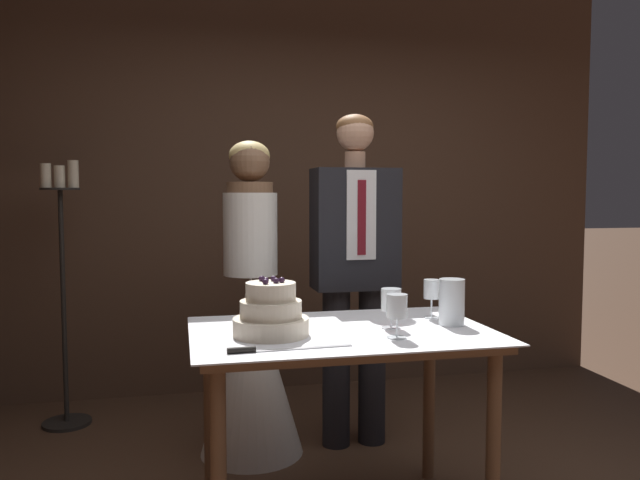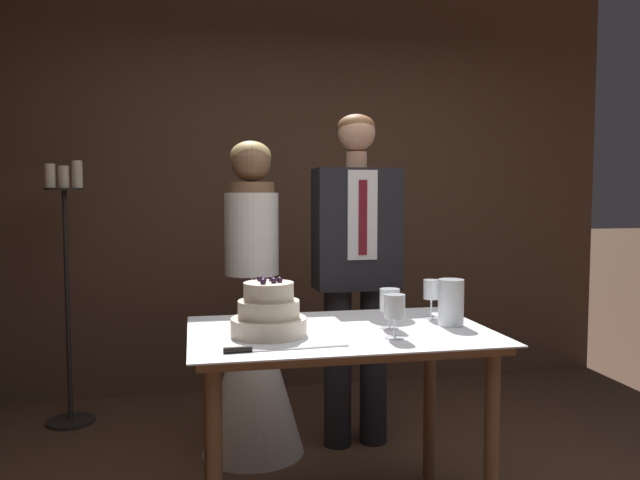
{
  "view_description": "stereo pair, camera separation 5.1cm",
  "coord_description": "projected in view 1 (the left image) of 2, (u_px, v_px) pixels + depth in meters",
  "views": [
    {
      "loc": [
        -0.87,
        -2.11,
        1.37
      ],
      "look_at": [
        -0.24,
        0.71,
        1.16
      ],
      "focal_mm": 35.0,
      "sensor_mm": 36.0,
      "label": 1
    },
    {
      "loc": [
        -0.82,
        -2.12,
        1.37
      ],
      "look_at": [
        -0.24,
        0.71,
        1.16
      ],
      "focal_mm": 35.0,
      "sensor_mm": 36.0,
      "label": 2
    }
  ],
  "objects": [
    {
      "name": "wine_glass_middle",
      "position": [
        432.0,
        290.0,
        2.77
      ],
      "size": [
        0.07,
        0.07,
        0.17
      ],
      "color": "silver",
      "rests_on": "cake_table"
    },
    {
      "name": "cake_table",
      "position": [
        341.0,
        355.0,
        2.55
      ],
      "size": [
        1.22,
        0.81,
        0.82
      ],
      "color": "brown",
      "rests_on": "ground_plane"
    },
    {
      "name": "hurricane_candle",
      "position": [
        452.0,
        303.0,
        2.63
      ],
      "size": [
        0.11,
        0.11,
        0.2
      ],
      "color": "silver",
      "rests_on": "cake_table"
    },
    {
      "name": "wall_back",
      "position": [
        305.0,
        180.0,
        4.44
      ],
      "size": [
        4.46,
        0.12,
        2.94
      ],
      "primitive_type": "cube",
      "color": "#513828",
      "rests_on": "ground_plane"
    },
    {
      "name": "candle_stand",
      "position": [
        63.0,
        289.0,
        3.65
      ],
      "size": [
        0.28,
        0.28,
        1.57
      ],
      "color": "black",
      "rests_on": "ground_plane"
    },
    {
      "name": "bride",
      "position": [
        251.0,
        340.0,
        3.27
      ],
      "size": [
        0.54,
        0.54,
        1.64
      ],
      "color": "white",
      "rests_on": "ground_plane"
    },
    {
      "name": "groom",
      "position": [
        355.0,
        262.0,
        3.36
      ],
      "size": [
        0.45,
        0.25,
        1.79
      ],
      "color": "black",
      "rests_on": "ground_plane"
    },
    {
      "name": "cake_knife",
      "position": [
        266.0,
        349.0,
        2.19
      ],
      "size": [
        0.45,
        0.04,
        0.02
      ],
      "rotation": [
        0.0,
        0.0,
        0.05
      ],
      "color": "silver",
      "rests_on": "cake_table"
    },
    {
      "name": "wine_glass_near",
      "position": [
        391.0,
        302.0,
        2.56
      ],
      "size": [
        0.08,
        0.08,
        0.17
      ],
      "color": "silver",
      "rests_on": "cake_table"
    },
    {
      "name": "tiered_cake",
      "position": [
        271.0,
        314.0,
        2.43
      ],
      "size": [
        0.3,
        0.3,
        0.23
      ],
      "color": "beige",
      "rests_on": "cake_table"
    },
    {
      "name": "wine_glass_far",
      "position": [
        397.0,
        308.0,
        2.39
      ],
      "size": [
        0.08,
        0.08,
        0.17
      ],
      "color": "silver",
      "rests_on": "cake_table"
    }
  ]
}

